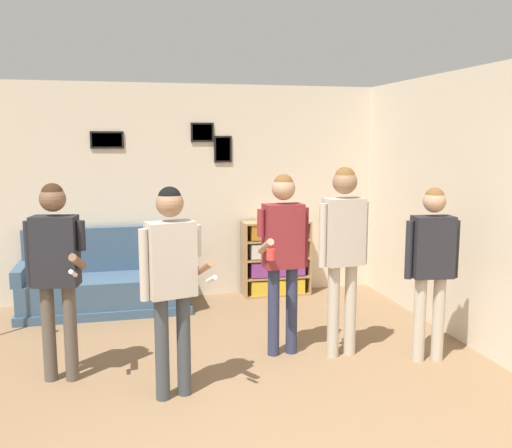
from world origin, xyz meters
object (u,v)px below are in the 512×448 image
person_spectator_near_bookshelf (343,240)px  bottle_on_floor (47,325)px  person_watcher_holding_cup (283,245)px  drinking_cup (291,217)px  person_player_foreground_left (56,261)px  person_player_foreground_center (171,270)px  couch (105,285)px  person_spectator_far_right (432,257)px  bookshelf (276,258)px

person_spectator_near_bookshelf → bottle_on_floor: (-2.78, 1.25, -1.01)m
person_watcher_holding_cup → drinking_cup: bearing=71.3°
person_player_foreground_left → person_player_foreground_center: same height
drinking_cup → couch: bearing=-175.4°
person_player_foreground_center → person_spectator_far_right: bearing=5.4°
person_spectator_near_bookshelf → person_spectator_far_right: bearing=-22.4°
person_player_foreground_left → person_watcher_holding_cup: person_watcher_holding_cup is taller
bottle_on_floor → drinking_cup: bearing=17.6°
bookshelf → bottle_on_floor: bearing=-161.1°
person_spectator_near_bookshelf → person_watcher_holding_cup: bearing=163.9°
couch → person_player_foreground_center: 2.68m
drinking_cup → person_player_foreground_left: bearing=-140.9°
person_watcher_holding_cup → person_spectator_far_right: 1.34m
couch → person_spectator_far_right: 3.78m
bookshelf → person_watcher_holding_cup: size_ratio=0.57×
person_player_foreground_center → bottle_on_floor: bearing=123.4°
couch → person_spectator_near_bookshelf: person_spectator_near_bookshelf is taller
bottle_on_floor → couch: bearing=51.9°
person_watcher_holding_cup → drinking_cup: size_ratio=15.12×
couch → person_player_foreground_left: 2.14m
person_watcher_holding_cup → person_spectator_far_right: person_watcher_holding_cup is taller
person_spectator_far_right → person_spectator_near_bookshelf: bearing=157.6°
bottle_on_floor → drinking_cup: 3.22m
couch → person_player_foreground_left: person_player_foreground_left is taller
person_spectator_far_right → bottle_on_floor: person_spectator_far_right is taller
bookshelf → person_spectator_far_right: size_ratio=0.61×
bottle_on_floor → bookshelf: bearing=18.9°
person_spectator_far_right → person_player_foreground_left: bearing=174.6°
drinking_cup → person_spectator_near_bookshelf: bearing=-94.1°
person_player_foreground_left → person_spectator_near_bookshelf: (2.52, -0.01, 0.07)m
couch → person_watcher_holding_cup: person_watcher_holding_cup is taller
person_player_foreground_left → person_spectator_far_right: size_ratio=1.05×
bottle_on_floor → person_player_foreground_center: bearing=-56.6°
couch → bookshelf: 2.17m
bookshelf → person_watcher_holding_cup: (-0.49, -2.03, 0.57)m
person_watcher_holding_cup → person_spectator_near_bookshelf: 0.56m
couch → bottle_on_floor: couch is taller
person_player_foreground_left → person_player_foreground_center: (0.90, -0.53, -0.00)m
bookshelf → bottle_on_floor: bookshelf is taller
person_spectator_far_right → bottle_on_floor: (-3.51, 1.55, -0.88)m
person_player_foreground_left → person_player_foreground_center: 1.05m
person_spectator_far_right → drinking_cup: 2.55m
person_spectator_near_bookshelf → person_player_foreground_center: bearing=-162.1°
person_player_foreground_center → person_spectator_far_right: person_player_foreground_center is taller
couch → person_player_foreground_left: size_ratio=1.17×
couch → person_player_foreground_left: (-0.32, -1.98, 0.72)m
drinking_cup → person_watcher_holding_cup: bearing=-108.7°
couch → person_watcher_holding_cup: size_ratio=1.15×
couch → person_watcher_holding_cup: 2.59m
bookshelf → drinking_cup: bearing=-0.1°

